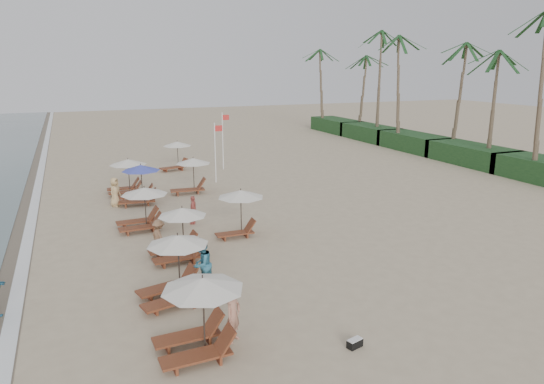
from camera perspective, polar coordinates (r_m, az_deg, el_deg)
name	(u,v)px	position (r m, az deg, el deg)	size (l,w,h in m)	color
ground	(318,266)	(20.55, 5.37, -8.51)	(160.00, 160.00, 0.00)	tan
wet_sand_band	(1,231)	(28.07, -28.76, -3.96)	(3.20, 140.00, 0.01)	#6B5E4C
foam_line	(30,228)	(27.93, -26.12, -3.71)	(0.50, 140.00, 0.02)	white
shrub_hedge	(472,155)	(44.53, 22.05, 4.03)	(3.20, 53.00, 1.60)	#193D1C
palm_row	(474,41)	(44.58, 22.26, 15.82)	(7.00, 52.00, 12.30)	brown
lounger_station_0	(196,316)	(14.43, -8.77, -13.96)	(2.64, 2.35, 2.27)	brown
lounger_station_1	(171,272)	(17.58, -11.51, -8.98)	(2.62, 2.33, 2.37)	brown
lounger_station_2	(177,236)	(21.24, -10.89, -5.01)	(2.52, 2.05, 2.22)	brown
lounger_station_3	(140,209)	(25.47, -14.92, -1.87)	(2.65, 2.31, 2.12)	brown
lounger_station_4	(137,186)	(30.36, -15.27, 0.71)	(2.70, 2.24, 2.30)	brown
lounger_station_5	(125,176)	(32.76, -16.55, 1.73)	(2.63, 2.34, 2.24)	brown
inland_station_0	(239,207)	(23.57, -3.88, -1.73)	(2.56, 2.24, 2.22)	brown
inland_station_1	(190,173)	(32.06, -9.40, 2.13)	(2.85, 2.24, 2.22)	brown
inland_station_2	(175,153)	(39.47, -11.10, 4.40)	(2.78, 2.24, 2.22)	brown
beachgoer_near	(233,315)	(15.06, -4.51, -13.99)	(0.60, 0.39, 1.65)	#A7705A
beachgoer_mid_a	(202,264)	(18.38, -8.09, -8.25)	(0.92, 0.71, 1.89)	teal
beachgoer_mid_b	(159,236)	(22.13, -12.89, -5.02)	(0.98, 0.56, 1.52)	#8A6446
beachgoer_far_a	(193,210)	(25.87, -9.06, -2.04)	(0.87, 0.36, 1.49)	#BE554C
beachgoer_far_b	(115,192)	(30.17, -17.66, 0.02)	(0.83, 0.54, 1.70)	tan
duffel_bag	(355,343)	(15.23, 9.52, -16.79)	(0.52, 0.35, 0.26)	black
flag_pole_near	(216,150)	(34.60, -6.51, 4.89)	(0.59, 0.08, 4.19)	silver
flag_pole_far	(223,138)	(39.05, -5.65, 6.21)	(0.59, 0.08, 4.49)	silver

